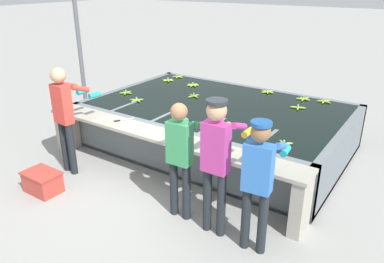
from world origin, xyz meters
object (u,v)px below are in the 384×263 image
at_px(worker_1, 181,151).
at_px(banana_bunch_floating_2, 194,96).
at_px(worker_0, 65,111).
at_px(banana_bunch_floating_4, 193,85).
at_px(banana_bunch_floating_10, 303,99).
at_px(banana_bunch_floating_0, 136,100).
at_px(banana_bunch_floating_3, 267,92).
at_px(banana_bunch_floating_6, 324,101).
at_px(knife_0, 121,120).
at_px(banana_bunch_floating_9, 126,93).
at_px(crate, 43,182).
at_px(banana_bunch_floating_1, 168,80).
at_px(worker_3, 258,175).
at_px(worker_2, 217,154).
at_px(banana_bunch_floating_8, 298,107).
at_px(banana_bunch_ledge_0, 220,151).
at_px(support_post_left, 80,48).
at_px(banana_bunch_floating_5, 178,77).
at_px(banana_bunch_floating_7, 284,144).
at_px(banana_bunch_ledge_1, 178,140).

height_order(worker_1, banana_bunch_floating_2, worker_1).
relative_size(worker_0, banana_bunch_floating_4, 6.23).
height_order(banana_bunch_floating_4, banana_bunch_floating_10, same).
distance_m(banana_bunch_floating_0, banana_bunch_floating_3, 2.65).
bearing_deg(banana_bunch_floating_6, knife_0, -130.72).
xyz_separation_m(banana_bunch_floating_9, crate, (0.59, -2.48, -0.68)).
bearing_deg(banana_bunch_floating_1, banana_bunch_floating_2, -30.44).
height_order(worker_3, banana_bunch_floating_1, worker_3).
relative_size(worker_2, knife_0, 5.41).
relative_size(banana_bunch_floating_8, knife_0, 0.86).
distance_m(worker_3, banana_bunch_ledge_0, 0.99).
relative_size(worker_1, crate, 2.90).
bearing_deg(banana_bunch_floating_10, knife_0, -126.76).
height_order(worker_3, support_post_left, support_post_left).
xyz_separation_m(worker_3, banana_bunch_floating_2, (-2.49, 2.45, -0.14)).
distance_m(banana_bunch_floating_1, banana_bunch_floating_5, 0.39).
relative_size(banana_bunch_floating_0, banana_bunch_floating_9, 1.00).
bearing_deg(worker_1, banana_bunch_floating_5, 126.61).
height_order(worker_0, worker_2, same).
distance_m(worker_3, banana_bunch_floating_6, 3.55).
bearing_deg(support_post_left, worker_3, -20.85).
bearing_deg(banana_bunch_floating_5, banana_bunch_floating_3, 0.54).
bearing_deg(banana_bunch_floating_6, banana_bunch_floating_9, -154.37).
relative_size(banana_bunch_floating_4, banana_bunch_floating_6, 1.01).
bearing_deg(banana_bunch_floating_10, banana_bunch_floating_4, -171.08).
height_order(banana_bunch_floating_5, banana_bunch_floating_9, same).
height_order(banana_bunch_floating_3, banana_bunch_floating_4, same).
bearing_deg(banana_bunch_floating_2, banana_bunch_floating_7, -27.34).
xyz_separation_m(banana_bunch_floating_4, banana_bunch_ledge_1, (1.47, -2.57, 0.00)).
relative_size(worker_1, banana_bunch_floating_2, 5.78).
distance_m(banana_bunch_floating_10, knife_0, 3.48).
height_order(worker_3, banana_bunch_ledge_1, worker_3).
bearing_deg(banana_bunch_floating_7, banana_bunch_floating_9, 170.21).
distance_m(banana_bunch_floating_4, banana_bunch_ledge_0, 3.34).
xyz_separation_m(banana_bunch_floating_3, banana_bunch_floating_4, (-1.54, -0.43, -0.00)).
xyz_separation_m(worker_2, banana_bunch_floating_3, (-0.87, 3.51, -0.24)).
bearing_deg(banana_bunch_floating_6, support_post_left, -161.74).
bearing_deg(support_post_left, banana_bunch_floating_5, 47.31).
relative_size(worker_2, banana_bunch_floating_7, 7.74).
height_order(banana_bunch_floating_7, support_post_left, support_post_left).
height_order(banana_bunch_floating_9, knife_0, banana_bunch_floating_9).
xyz_separation_m(worker_2, banana_bunch_floating_8, (-0.02, 2.88, -0.23)).
height_order(banana_bunch_floating_3, banana_bunch_floating_6, same).
relative_size(banana_bunch_floating_2, banana_bunch_floating_10, 1.00).
distance_m(worker_1, banana_bunch_ledge_1, 0.62).
xyz_separation_m(worker_0, banana_bunch_floating_9, (-0.42, 1.80, -0.22)).
xyz_separation_m(banana_bunch_floating_1, knife_0, (0.92, -2.45, -0.01)).
bearing_deg(worker_0, banana_bunch_floating_3, 61.12).
distance_m(worker_0, banana_bunch_floating_6, 4.63).
bearing_deg(banana_bunch_floating_3, knife_0, -114.81).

